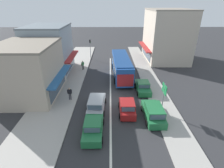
% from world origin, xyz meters
% --- Properties ---
extents(ground_plane, '(140.00, 140.00, 0.00)m').
position_xyz_m(ground_plane, '(0.00, 0.00, 0.00)').
color(ground_plane, '#2D2D30').
extents(lane_centre_line, '(0.20, 28.00, 0.01)m').
position_xyz_m(lane_centre_line, '(0.00, 4.00, 0.00)').
color(lane_centre_line, silver).
rests_on(lane_centre_line, ground).
extents(sidewalk_left, '(5.20, 44.00, 0.14)m').
position_xyz_m(sidewalk_left, '(-6.80, 6.00, 0.07)').
color(sidewalk_left, '#A39E96').
rests_on(sidewalk_left, ground).
extents(kerb_right, '(2.80, 44.00, 0.12)m').
position_xyz_m(kerb_right, '(6.20, 6.00, 0.06)').
color(kerb_right, '#A39E96').
rests_on(kerb_right, ground).
extents(shopfront_corner_near, '(7.78, 8.48, 6.79)m').
position_xyz_m(shopfront_corner_near, '(-10.18, 1.60, 3.39)').
color(shopfront_corner_near, '#B2A38E').
rests_on(shopfront_corner_near, ground).
extents(shopfront_mid_block, '(7.26, 8.13, 7.82)m').
position_xyz_m(shopfront_mid_block, '(-10.18, 10.20, 3.91)').
color(shopfront_mid_block, '#84939E').
rests_on(shopfront_mid_block, ground).
extents(building_right_far, '(8.79, 10.62, 10.01)m').
position_xyz_m(building_right_far, '(11.48, 17.30, 5.00)').
color(building_right_far, beige).
rests_on(building_right_far, ground).
extents(city_bus, '(3.06, 10.95, 3.23)m').
position_xyz_m(city_bus, '(1.79, 8.00, 1.88)').
color(city_bus, '#1E4C99').
rests_on(city_bus, ground).
extents(wagon_behind_bus_near, '(2.08, 4.57, 1.58)m').
position_xyz_m(wagon_behind_bus_near, '(-1.59, -2.02, 0.75)').
color(wagon_behind_bus_near, '#9EA3A8').
rests_on(wagon_behind_bus_near, ground).
extents(hatchback_queue_gap_filler, '(1.84, 3.71, 1.54)m').
position_xyz_m(hatchback_queue_gap_filler, '(1.82, -2.72, 0.71)').
color(hatchback_queue_gap_filler, maroon).
rests_on(hatchback_queue_gap_filler, ground).
extents(sedan_adjacent_lane_trail, '(1.91, 4.20, 1.47)m').
position_xyz_m(sedan_adjacent_lane_trail, '(-1.61, -6.02, 0.66)').
color(sedan_adjacent_lane_trail, '#1E6638').
rests_on(sedan_adjacent_lane_trail, ground).
extents(parked_wagon_kerb_front, '(1.99, 4.52, 1.58)m').
position_xyz_m(parked_wagon_kerb_front, '(4.48, -3.76, 0.75)').
color(parked_wagon_kerb_front, '#1E6638').
rests_on(parked_wagon_kerb_front, ground).
extents(parked_sedan_kerb_second, '(1.92, 4.21, 1.47)m').
position_xyz_m(parked_sedan_kerb_second, '(4.43, 2.46, 0.66)').
color(parked_sedan_kerb_second, '#1E6638').
rests_on(parked_sedan_kerb_second, ground).
extents(traffic_light_downstreet, '(0.32, 0.24, 4.20)m').
position_xyz_m(traffic_light_downstreet, '(-4.19, 17.28, 2.85)').
color(traffic_light_downstreet, gray).
rests_on(traffic_light_downstreet, ground).
extents(directional_road_sign, '(0.10, 1.40, 3.60)m').
position_xyz_m(directional_road_sign, '(5.60, -2.86, 2.70)').
color(directional_road_sign, gray).
rests_on(directional_road_sign, ground).
extents(pedestrian_with_handbag_near, '(0.56, 0.55, 1.63)m').
position_xyz_m(pedestrian_with_handbag_near, '(-4.92, 10.63, 1.07)').
color(pedestrian_with_handbag_near, '#4C4742').
rests_on(pedestrian_with_handbag_near, sidewalk_left).
extents(pedestrian_browsing_midblock, '(0.57, 0.25, 1.63)m').
position_xyz_m(pedestrian_browsing_midblock, '(-5.02, 0.01, 1.07)').
color(pedestrian_browsing_midblock, '#333338').
rests_on(pedestrian_browsing_midblock, sidewalk_left).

